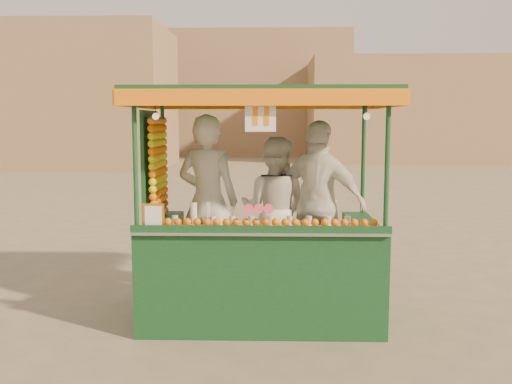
{
  "coord_description": "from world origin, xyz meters",
  "views": [
    {
      "loc": [
        0.56,
        -5.75,
        2.03
      ],
      "look_at": [
        0.41,
        0.24,
        1.29
      ],
      "focal_mm": 40.98,
      "sensor_mm": 36.0,
      "label": 1
    }
  ],
  "objects_px": {
    "juice_cart": "(255,247)",
    "vendor_left": "(208,201)",
    "vendor_middle": "(274,210)",
    "vendor_right": "(319,204)"
  },
  "relations": [
    {
      "from": "juice_cart",
      "to": "vendor_right",
      "type": "bearing_deg",
      "value": 24.0
    },
    {
      "from": "vendor_left",
      "to": "vendor_right",
      "type": "bearing_deg",
      "value": -162.15
    },
    {
      "from": "vendor_left",
      "to": "vendor_middle",
      "type": "height_order",
      "value": "vendor_left"
    },
    {
      "from": "juice_cart",
      "to": "vendor_right",
      "type": "relative_size",
      "value": 1.46
    },
    {
      "from": "vendor_middle",
      "to": "vendor_right",
      "type": "bearing_deg",
      "value": 174.15
    },
    {
      "from": "vendor_middle",
      "to": "vendor_right",
      "type": "xyz_separation_m",
      "value": [
        0.47,
        -0.18,
        0.09
      ]
    },
    {
      "from": "vendor_left",
      "to": "vendor_middle",
      "type": "bearing_deg",
      "value": -147.93
    },
    {
      "from": "vendor_middle",
      "to": "vendor_right",
      "type": "height_order",
      "value": "vendor_right"
    },
    {
      "from": "juice_cart",
      "to": "vendor_left",
      "type": "xyz_separation_m",
      "value": [
        -0.51,
        0.29,
        0.43
      ]
    },
    {
      "from": "juice_cart",
      "to": "vendor_left",
      "type": "height_order",
      "value": "juice_cart"
    }
  ]
}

